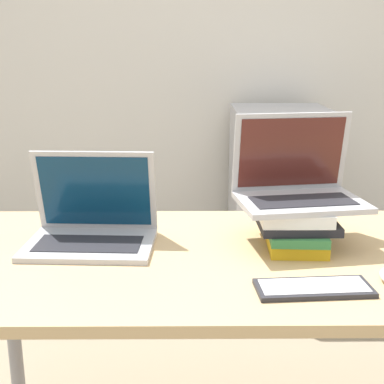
# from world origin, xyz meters

# --- Properties ---
(wall_back) EXTENTS (8.00, 0.05, 2.70)m
(wall_back) POSITION_xyz_m (0.00, 2.14, 1.35)
(wall_back) COLOR silver
(wall_back) RESTS_ON ground_plane
(desk) EXTENTS (1.65, 0.80, 0.74)m
(desk) POSITION_xyz_m (0.00, 0.40, 0.67)
(desk) COLOR tan
(desk) RESTS_ON ground_plane
(laptop_left) EXTENTS (0.38, 0.28, 0.27)m
(laptop_left) POSITION_xyz_m (-0.41, 0.49, 0.80)
(laptop_left) COLOR #B2B2B7
(laptop_left) RESTS_ON desk
(book_stack) EXTENTS (0.22, 0.29, 0.12)m
(book_stack) POSITION_xyz_m (0.18, 0.48, 0.81)
(book_stack) COLOR gold
(book_stack) RESTS_ON desk
(laptop_on_books) EXTENTS (0.38, 0.29, 0.25)m
(laptop_on_books) POSITION_xyz_m (0.19, 0.50, 0.92)
(laptop_on_books) COLOR #B2B2B7
(laptop_on_books) RESTS_ON book_stack
(wireless_keyboard) EXTENTS (0.28, 0.13, 0.01)m
(wireless_keyboard) POSITION_xyz_m (0.17, 0.17, 0.75)
(wireless_keyboard) COLOR #28282D
(wireless_keyboard) RESTS_ON desk
(mini_fridge) EXTENTS (0.49, 0.56, 0.99)m
(mini_fridge) POSITION_xyz_m (0.35, 1.77, 0.50)
(mini_fridge) COLOR silver
(mini_fridge) RESTS_ON ground_plane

